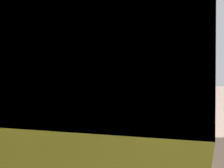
% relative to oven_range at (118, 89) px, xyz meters
% --- Properties ---
extents(wall_back, '(4.01, 0.12, 2.56)m').
position_rel_oven_range_xyz_m(wall_back, '(-1.50, 0.39, 0.80)').
color(wall_back, '#DFD980').
rests_on(wall_back, ground_plane).
extents(oven_range, '(0.64, 0.66, 1.11)m').
position_rel_oven_range_xyz_m(oven_range, '(0.00, 0.00, 0.00)').
color(oven_range, black).
rests_on(oven_range, ground_plane).
extents(microwave, '(0.53, 0.40, 0.29)m').
position_rel_oven_range_xyz_m(microwave, '(-1.93, 0.05, 0.59)').
color(microwave, white).
rests_on(microwave, counter_run).
extents(bowl, '(0.15, 0.15, 0.04)m').
position_rel_oven_range_xyz_m(bowl, '(-0.86, -0.07, 0.47)').
color(bowl, '#D84C47').
rests_on(bowl, counter_run).
extents(kettle, '(0.17, 0.12, 0.18)m').
position_rel_oven_range_xyz_m(kettle, '(-1.50, -0.07, 0.53)').
color(kettle, red).
rests_on(kettle, counter_run).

